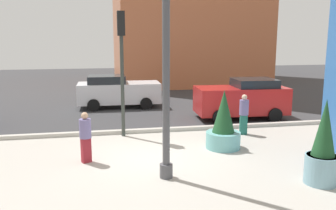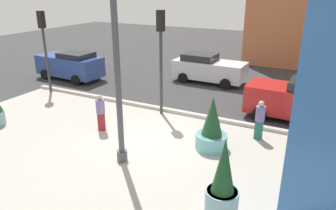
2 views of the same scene
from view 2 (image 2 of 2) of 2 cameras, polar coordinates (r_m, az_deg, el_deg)
name	(u,v)px [view 2 (image 2 of 2)]	position (r m, az deg, el deg)	size (l,w,h in m)	color
ground_plane	(186,108)	(16.06, 3.21, -0.48)	(60.00, 60.00, 0.00)	#38383A
plaza_pavement	(116,163)	(11.35, -9.34, -10.25)	(18.00, 10.00, 0.02)	#ADA89E
curb_strip	(178,112)	(15.28, 1.88, -1.26)	(18.00, 0.24, 0.16)	#B7B2A8
lamp_post	(117,64)	(10.17, -9.11, 7.32)	(0.44, 0.44, 7.12)	#4C4C51
art_pillar_blue	(332,101)	(8.58, 27.17, 0.67)	(1.60, 1.60, 6.36)	#3870BC
potted_plant_curbside	(223,186)	(8.58, 9.72, -14.08)	(0.88, 0.88, 2.29)	#7AA8B7
potted_plant_near_right	(212,129)	(11.90, 7.83, -4.19)	(1.20, 1.20, 2.05)	#6BB2B2
traffic_light_corner	(161,47)	(14.43, -1.28, 10.39)	(0.28, 0.42, 4.78)	#333833
traffic_light_far_side	(44,39)	(18.95, -21.28, 11.00)	(0.28, 0.42, 4.50)	#333833
car_curb_east	(297,100)	(15.42, 22.03, 0.87)	(4.31, 2.23, 1.89)	red
car_far_lane	(208,68)	(20.28, 7.18, 6.52)	(4.48, 2.13, 1.76)	silver
car_curb_west	(70,65)	(21.74, -17.04, 6.86)	(4.47, 2.18, 1.81)	#2D4793
pedestrian_by_curb	(101,111)	(13.52, -11.94, -1.06)	(0.47, 0.47, 1.59)	maroon
pedestrian_crossing	(260,118)	(12.98, 16.07, -2.30)	(0.42, 0.42, 1.61)	#236656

